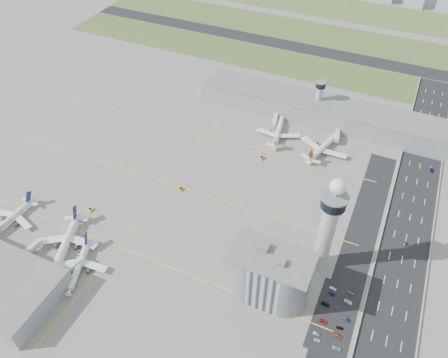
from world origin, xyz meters
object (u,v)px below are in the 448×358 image
at_px(tug_0, 23,225).
at_px(car_lot_7, 338,336).
at_px(jet_bridge_far_0, 276,116).
at_px(car_lot_9, 346,320).
at_px(car_lot_0, 317,340).
at_px(tug_3, 181,189).
at_px(car_hw_1, 405,244).
at_px(airplane_near_c, 78,264).
at_px(car_lot_10, 348,302).
at_px(car_lot_4, 332,294).
at_px(admin_building, 270,275).
at_px(airplane_near_b, 65,240).
at_px(car_lot_5, 333,289).
at_px(airplane_far_a, 279,130).
at_px(car_lot_6, 337,348).
at_px(tug_1, 79,253).
at_px(car_lot_1, 316,334).
at_px(secondary_tower, 319,96).
at_px(jet_bridge_near_2, 64,276).
at_px(car_hw_2, 432,170).
at_px(tug_2, 90,209).
at_px(car_lot_8, 340,328).
at_px(airplane_far_b, 324,143).
at_px(tug_5, 314,149).
at_px(jet_bridge_far_1, 337,132).
at_px(car_lot_11, 351,293).
at_px(tug_4, 262,158).
at_px(control_tower, 329,222).
at_px(airplane_near_a, 9,216).
at_px(car_hw_4, 420,119).
at_px(car_lot_3, 326,304).
at_px(car_lot_2, 323,321).
at_px(jet_bridge_near_1, 22,258).

xyz_separation_m(tug_0, car_lot_7, (195.01, 8.82, -0.24)).
xyz_separation_m(jet_bridge_far_0, car_lot_9, (92.17, -153.20, -2.20)).
bearing_deg(car_lot_0, tug_3, 50.78).
bearing_deg(jet_bridge_far_0, car_hw_1, 41.44).
height_order(airplane_near_c, car_lot_10, airplane_near_c).
xyz_separation_m(car_lot_4, car_hw_1, (30.89, 51.50, 0.04)).
distance_m(car_lot_9, car_lot_10, 10.70).
distance_m(admin_building, car_lot_10, 44.97).
relative_size(airplane_near_b, car_lot_5, 11.59).
xyz_separation_m(airplane_near_c, airplane_far_a, (60.22, 164.84, 0.33)).
relative_size(airplane_far_a, car_lot_6, 9.24).
bearing_deg(car_hw_1, car_lot_0, -102.39).
bearing_deg(tug_1, car_lot_5, 158.03).
relative_size(car_lot_1, car_hw_1, 0.93).
distance_m(secondary_tower, airplane_near_c, 218.14).
bearing_deg(car_lot_10, jet_bridge_near_2, 118.35).
bearing_deg(car_hw_2, car_lot_4, -110.45).
xyz_separation_m(tug_2, car_lot_9, (166.49, -8.38, -0.32)).
xyz_separation_m(car_lot_1, car_lot_6, (11.12, -3.32, 0.04)).
height_order(airplane_near_b, car_lot_7, airplane_near_b).
bearing_deg(tug_3, airplane_far_a, 72.55).
bearing_deg(car_lot_8, car_lot_4, 19.67).
height_order(airplane_far_b, car_lot_5, airplane_far_b).
bearing_deg(tug_5, jet_bridge_far_1, -112.81).
distance_m(car_lot_1, car_lot_11, 32.03).
bearing_deg(tug_4, jet_bridge_far_0, 112.23).
relative_size(tug_2, tug_5, 0.99).
distance_m(tug_1, tug_5, 179.23).
height_order(control_tower, admin_building, control_tower).
xyz_separation_m(car_lot_7, car_lot_11, (0.38, 27.02, -0.10)).
height_order(tug_2, car_lot_9, tug_2).
bearing_deg(car_lot_4, car_lot_0, -176.72).
distance_m(airplane_near_b, car_hw_2, 248.30).
distance_m(tug_1, car_lot_7, 150.12).
relative_size(airplane_near_a, tug_4, 10.55).
relative_size(airplane_near_b, jet_bridge_near_2, 3.18).
distance_m(secondary_tower, car_lot_9, 183.73).
distance_m(airplane_far_a, car_lot_10, 147.80).
bearing_deg(car_lot_7, car_lot_0, 134.24).
relative_size(secondary_tower, car_lot_7, 7.17).
xyz_separation_m(car_lot_8, car_hw_1, (22.50, 68.97, 0.02)).
height_order(secondary_tower, car_lot_6, secondary_tower).
bearing_deg(car_lot_4, tug_2, 95.18).
relative_size(tug_2, car_hw_4, 1.00).
bearing_deg(car_lot_3, jet_bridge_far_0, 32.44).
relative_size(tug_3, tug_4, 0.91).
xyz_separation_m(airplane_far_b, car_lot_2, (36.22, -136.26, -5.67)).
bearing_deg(secondary_tower, tug_1, -114.23).
relative_size(airplane_near_b, tug_1, 16.34).
xyz_separation_m(jet_bridge_near_1, car_lot_5, (166.46, 55.00, -2.22)).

